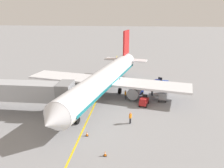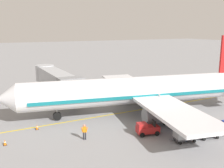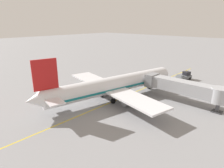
{
  "view_description": "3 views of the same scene",
  "coord_description": "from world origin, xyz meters",
  "views": [
    {
      "loc": [
        -6.67,
        37.28,
        14.88
      ],
      "look_at": [
        -2.58,
        -0.03,
        2.74
      ],
      "focal_mm": 36.36,
      "sensor_mm": 36.0,
      "label": 1
    },
    {
      "loc": [
        -30.97,
        18.67,
        11.66
      ],
      "look_at": [
        1.13,
        1.87,
        4.02
      ],
      "focal_mm": 42.62,
      "sensor_mm": 36.0,
      "label": 2
    },
    {
      "loc": [
        26.79,
        -31.9,
        16.72
      ],
      "look_at": [
        -3.04,
        0.13,
        2.66
      ],
      "focal_mm": 31.21,
      "sensor_mm": 36.0,
      "label": 3
    }
  ],
  "objects": [
    {
      "name": "jet_bridge",
      "position": [
        11.22,
        7.04,
        3.46
      ],
      "size": [
        17.48,
        3.5,
        4.98
      ],
      "color": "#A8AAAF",
      "rests_on": "ground"
    },
    {
      "name": "ground_crew_loader",
      "position": [
        -6.1,
        8.96,
        0.95
      ],
      "size": [
        0.41,
        0.68,
        1.69
      ],
      "color": "#232328",
      "rests_on": "ground"
    },
    {
      "name": "baggage_cart_third_in_train",
      "position": [
        -12.42,
        -6.22,
        0.95
      ],
      "size": [
        1.7,
        2.98,
        1.58
      ],
      "color": "#4C4C51",
      "rests_on": "ground"
    },
    {
      "name": "safety_cone_nose_right",
      "position": [
        -0.84,
        12.84,
        0.29
      ],
      "size": [
        0.36,
        0.36,
        0.59
      ],
      "color": "black",
      "rests_on": "ground"
    },
    {
      "name": "ground_crew_marshaller",
      "position": [
        -9.74,
        -2.41,
        0.95
      ],
      "size": [
        0.71,
        0.35,
        1.69
      ],
      "color": "#232328",
      "rests_on": "ground"
    },
    {
      "name": "parked_airliner",
      "position": [
        -1.15,
        -1.42,
        3.19
      ],
      "size": [
        30.43,
        37.1,
        10.63
      ],
      "color": "silver",
      "rests_on": "ground"
    },
    {
      "name": "safety_cone_nose_left",
      "position": [
        -3.66,
        16.66,
        0.29
      ],
      "size": [
        0.36,
        0.36,
        0.59
      ],
      "color": "black",
      "rests_on": "ground"
    },
    {
      "name": "baggage_tug_trailing",
      "position": [
        -8.12,
        2.32,
        0.71
      ],
      "size": [
        1.77,
        2.71,
        1.62
      ],
      "color": "#B21E1E",
      "rests_on": "ground"
    },
    {
      "name": "baggage_cart_second_in_train",
      "position": [
        -11.85,
        -3.04,
        0.95
      ],
      "size": [
        1.7,
        2.98,
        1.58
      ],
      "color": "#4C4C51",
      "rests_on": "ground"
    },
    {
      "name": "baggage_tug_lead",
      "position": [
        -11.36,
        -8.39,
        0.71
      ],
      "size": [
        2.31,
        2.76,
        1.62
      ],
      "color": "navy",
      "rests_on": "ground"
    },
    {
      "name": "baggage_cart_front",
      "position": [
        -11.43,
        -0.12,
        0.95
      ],
      "size": [
        1.7,
        2.98,
        1.58
      ],
      "color": "#4C4C51",
      "rests_on": "ground"
    },
    {
      "name": "gate_lead_in_line",
      "position": [
        0.0,
        0.0,
        0.0
      ],
      "size": [
        0.24,
        80.0,
        0.01
      ],
      "primitive_type": "cube",
      "color": "gold",
      "rests_on": "ground"
    },
    {
      "name": "ground_crew_wing_walker",
      "position": [
        -4.96,
        0.05,
        0.95
      ],
      "size": [
        0.33,
        0.72,
        1.69
      ],
      "color": "#232328",
      "rests_on": "ground"
    },
    {
      "name": "baggage_tug_spare",
      "position": [
        -6.84,
        -2.33,
        0.71
      ],
      "size": [
        2.62,
        2.62,
        1.62
      ],
      "color": "#1E339E",
      "rests_on": "ground"
    },
    {
      "name": "ground_plane",
      "position": [
        0.0,
        0.0,
        0.0
      ],
      "size": [
        400.0,
        400.0,
        0.0
      ],
      "primitive_type": "plane",
      "color": "gray"
    }
  ]
}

